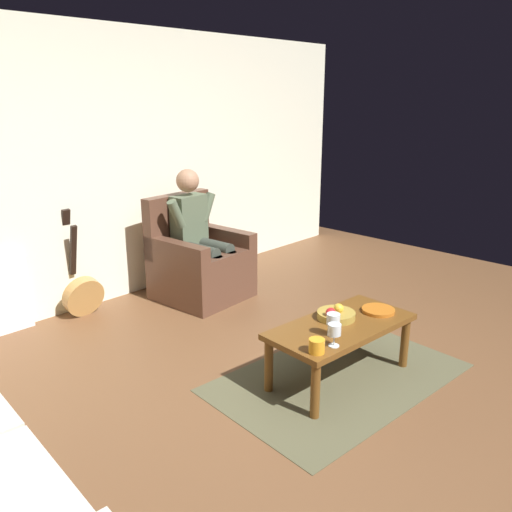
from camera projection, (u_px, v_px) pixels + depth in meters
The scene contains 12 objects.
ground_plane at pixel (365, 406), 3.39m from camera, with size 7.28×7.28×0.00m, color brown.
wall_back at pixel (110, 168), 4.89m from camera, with size 6.47×0.06×2.53m, color white.
rug at pixel (338, 377), 3.73m from camera, with size 1.77×1.12×0.01m, color brown.
armchair at pixel (199, 264), 5.13m from camera, with size 0.82×0.82×0.99m.
person_seated at pixel (199, 231), 5.02m from camera, with size 0.61×0.62×1.25m.
coffee_table at pixel (341, 332), 3.62m from camera, with size 1.11×0.60×0.42m.
guitar at pixel (83, 293), 4.72m from camera, with size 0.36×0.30×0.96m.
wine_glass_near at pixel (333, 320), 3.40m from camera, with size 0.09×0.09×0.15m.
wine_glass_far at pixel (334, 331), 3.25m from camera, with size 0.08×0.08×0.15m.
fruit_bowl at pixel (336, 314), 3.67m from camera, with size 0.27×0.27×0.11m.
decorative_dish at pixel (378, 310), 3.80m from camera, with size 0.24×0.24×0.02m, color #BC651D.
candle_jar at pixel (317, 346), 3.19m from camera, with size 0.10×0.10×0.09m, color orange.
Camera 1 is at (2.62, 1.53, 1.92)m, focal length 36.96 mm.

